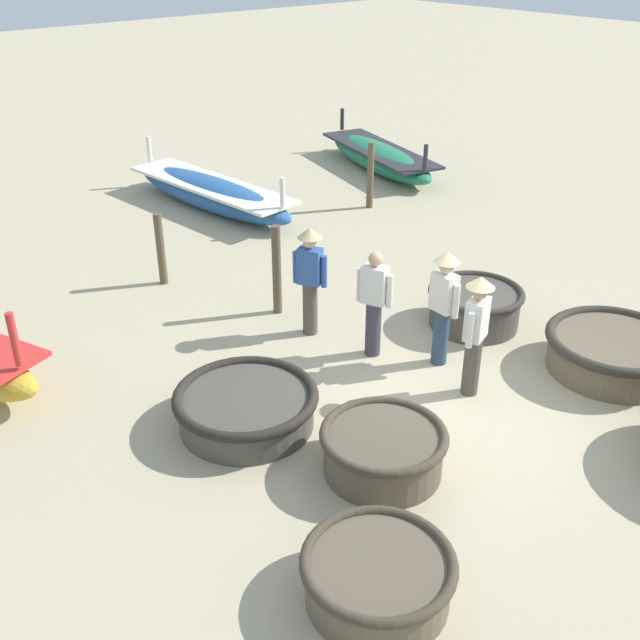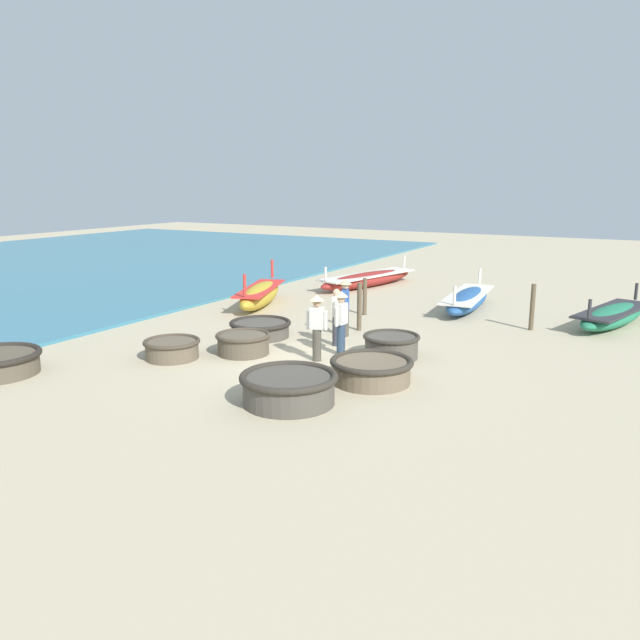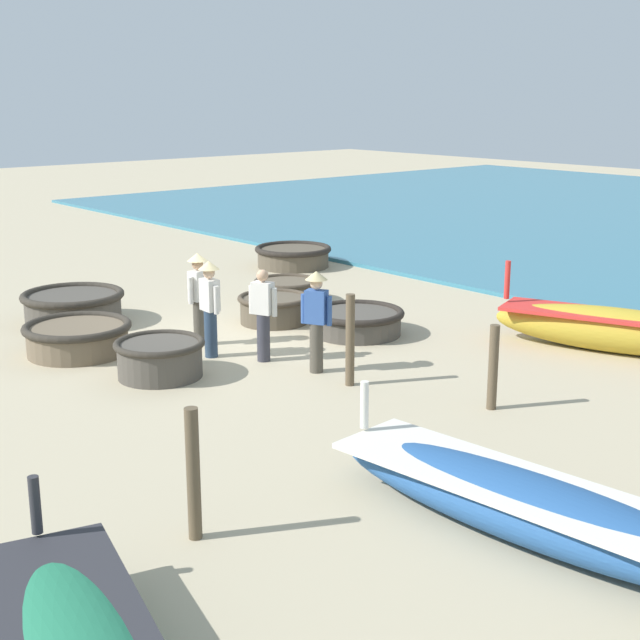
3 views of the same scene
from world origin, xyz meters
The scene contains 15 objects.
ground_plane centered at (0.00, 0.00, 0.00)m, with size 80.00×80.00×0.00m, color #BCAD8C.
coracle_beside_post centered at (2.33, -1.00, 0.30)m, with size 1.86×1.86×0.55m.
coracle_upturned centered at (-1.56, -0.46, 0.30)m, with size 1.43×1.43×0.55m.
coracle_tilted centered at (1.94, 1.07, 0.33)m, with size 1.45×1.45×0.60m.
coracle_front_left centered at (-2.87, -1.70, 0.27)m, with size 1.42×1.42×0.49m.
coracle_far_left centered at (-2.20, 1.24, 0.26)m, with size 1.78×1.78×0.48m.
long_boat_ochre_hull centered at (1.85, 8.11, 0.34)m, with size 1.50×4.89×1.16m.
long_boat_blue_hull centered at (6.53, 7.75, 0.32)m, with size 2.15×4.47×1.11m.
fisherman_with_hat centered at (0.42, -0.08, 0.96)m, with size 0.51×0.36×1.67m.
fisherman_by_coracle centered at (0.16, 1.46, 0.84)m, with size 0.33×0.50×1.57m.
fisherman_hauling centered at (-0.11, 2.51, 0.96)m, with size 0.36×0.48×1.67m.
fisherman_standing_left centered at (0.70, 0.68, 0.96)m, with size 0.36×0.53×1.67m.
mooring_post_inland centered at (4.43, 5.93, 0.70)m, with size 0.14×0.14×1.40m, color brown.
mooring_post_shoreline centered at (-0.07, 3.36, 0.72)m, with size 0.14×0.14×1.45m, color brown.
mooring_post_mid_beach centered at (-0.89, 5.47, 0.62)m, with size 0.14×0.14×1.24m, color brown.
Camera 1 is at (-6.42, -5.03, 5.48)m, focal length 42.00 mm.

